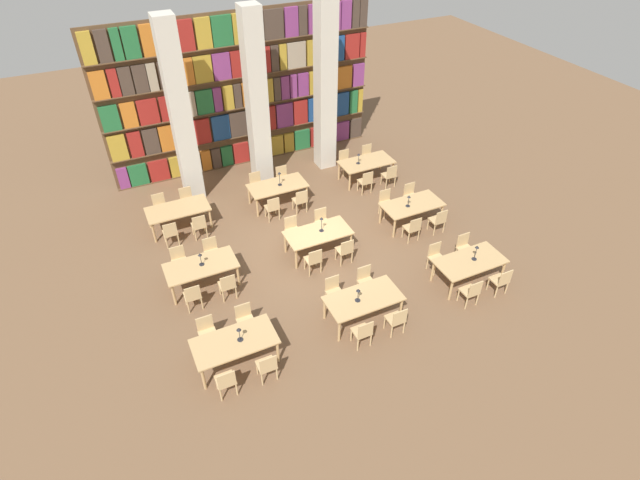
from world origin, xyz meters
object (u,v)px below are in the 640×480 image
Objects in this scene: pillar_center at (256,101)px; chair_27 at (187,200)px; chair_15 at (212,251)px; chair_10 at (501,280)px; reading_table_2 at (470,263)px; reading_table_7 at (277,187)px; chair_0 at (226,381)px; chair_35 at (368,155)px; reading_table_6 at (178,210)px; chair_21 at (386,202)px; chair_23 at (411,195)px; chair_34 at (390,175)px; chair_33 at (345,161)px; chair_25 at (160,206)px; chair_17 at (292,229)px; chair_28 at (273,207)px; chair_18 at (345,250)px; desk_lamp_1 at (358,293)px; reading_table_8 at (366,163)px; pillar_left at (180,115)px; reading_table_1 at (363,300)px; chair_11 at (464,247)px; desk_lamp_2 at (476,250)px; chair_22 at (438,220)px; reading_table_0 at (235,343)px; chair_1 at (207,332)px; chair_24 at (170,233)px; chair_2 at (267,366)px; pillar_right at (325,88)px; chair_14 at (228,285)px; chair_16 at (314,260)px; chair_13 at (179,260)px; chair_8 at (471,291)px; chair_4 at (363,332)px; desk_lamp_6 at (279,176)px; chair_29 at (256,184)px; chair_7 at (366,280)px; reading_table_5 at (412,206)px; desk_lamp_7 at (359,157)px; chair_19 at (322,221)px; reading_table_4 at (318,234)px; reading_table_3 at (201,267)px; chair_3 at (245,319)px; chair_6 at (397,319)px.

pillar_center is 6.87× the size of chair_27.
chair_10 is at bearing 146.04° from chair_15.
reading_table_7 is at bearing 119.98° from reading_table_2.
chair_35 is (7.79, 7.47, 0.00)m from chair_0.
chair_10 is 0.45× the size of reading_table_6.
chair_21 is 6.57m from chair_27.
chair_21 is 1.00× the size of chair_23.
chair_34 is at bearing -91.81° from chair_23.
pillar_center reaches higher than chair_33.
reading_table_2 is 9.78m from chair_25.
chair_17 is 1.37m from chair_28.
chair_15 is 1.00× the size of chair_18.
reading_table_8 is (3.62, 5.98, -0.34)m from desk_lamp_1.
pillar_left is 6.87× the size of chair_17.
chair_11 reaches higher than reading_table_1.
chair_22 is (0.45, 2.21, -0.59)m from desk_lamp_2.
chair_28 reaches higher than reading_table_0.
chair_1 and chair_24 have the same top height.
reading_table_8 is (-0.03, 5.96, -0.40)m from desk_lamp_2.
chair_0 and chair_2 have the same top height.
chair_14 is at bearing -135.36° from pillar_right.
chair_16 is (-4.21, 1.37, 0.00)m from chair_11.
chair_24 reaches higher than reading_table_1.
chair_0 is at bearing 90.17° from chair_13.
chair_8 is 0.45× the size of reading_table_8.
reading_table_1 and reading_table_7 have the same top height.
chair_4 is 7.87m from chair_27.
pillar_left is 12.00× the size of desk_lamp_6.
chair_35 is (7.33, 6.69, -0.19)m from reading_table_0.
chair_28 is at bearing 126.54° from chair_10.
chair_29 is at bearing -162.59° from pillar_right.
chair_25 is at bearing -53.92° from chair_7.
reading_table_0 is 1.00× the size of reading_table_5.
desk_lamp_7 reaches higher than reading_table_1.
chair_15 and chair_16 have the same top height.
chair_19 is (4.45, -0.04, 0.00)m from chair_13.
chair_16 is at bearing -122.78° from reading_table_4.
chair_29 is at bearing 90.00° from chair_28.
chair_11 is at bearing 5.83° from reading_table_0.
reading_table_7 is (3.36, 2.88, 0.00)m from reading_table_3.
reading_table_4 is (2.98, 2.10, 0.19)m from chair_3.
reading_table_6 is 3.33m from reading_table_7.
chair_8 is 7.52m from chair_33.
desk_lamp_6 is at bearing -84.76° from chair_7.
reading_table_4 is at bearing 81.67° from chair_4.
chair_34 is at bearing -147.51° from chair_3.
desk_lamp_6 is at bearing 94.01° from chair_6.
desk_lamp_7 reaches higher than chair_7.
pillar_right is 7.99m from reading_table_2.
chair_24 is at bearing 144.29° from reading_table_2.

